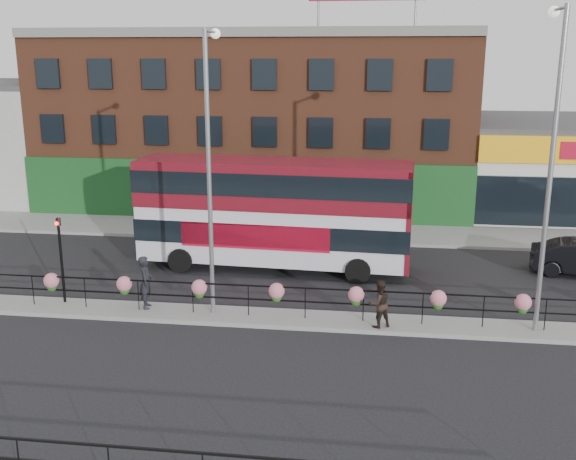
# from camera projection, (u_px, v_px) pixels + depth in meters

# --- Properties ---
(ground) EXTENTS (120.00, 120.00, 0.00)m
(ground) POSITION_uv_depth(u_px,v_px,m) (277.00, 320.00, 23.58)
(ground) COLOR black
(ground) RESTS_ON ground
(north_pavement) EXTENTS (60.00, 4.00, 0.15)m
(north_pavement) POSITION_uv_depth(u_px,v_px,m) (311.00, 231.00, 35.06)
(north_pavement) COLOR gray
(north_pavement) RESTS_ON ground
(median) EXTENTS (60.00, 1.60, 0.15)m
(median) POSITION_uv_depth(u_px,v_px,m) (277.00, 318.00, 23.56)
(median) COLOR gray
(median) RESTS_ON ground
(brick_building) EXTENTS (25.00, 12.21, 10.30)m
(brick_building) POSITION_uv_depth(u_px,v_px,m) (260.00, 119.00, 41.92)
(brick_building) COLOR brown
(brick_building) RESTS_ON ground
(median_railing) EXTENTS (30.04, 0.56, 1.23)m
(median_railing) POSITION_uv_depth(u_px,v_px,m) (277.00, 292.00, 23.31)
(median_railing) COLOR black
(median_railing) RESTS_ON median
(south_railing) EXTENTS (20.04, 0.05, 1.12)m
(south_railing) POSITION_uv_depth(u_px,v_px,m) (108.00, 458.00, 13.91)
(south_railing) COLOR black
(south_railing) RESTS_ON south_pavement
(double_decker_bus) EXTENTS (11.78, 3.42, 4.71)m
(double_decker_bus) POSITION_uv_depth(u_px,v_px,m) (274.00, 203.00, 28.60)
(double_decker_bus) COLOR silver
(double_decker_bus) RESTS_ON ground
(pedestrian_a) EXTENTS (0.89, 0.74, 1.93)m
(pedestrian_a) POSITION_uv_depth(u_px,v_px,m) (146.00, 282.00, 24.14)
(pedestrian_a) COLOR black
(pedestrian_a) RESTS_ON median
(pedestrian_b) EXTENTS (1.32, 1.29, 1.65)m
(pedestrian_b) POSITION_uv_depth(u_px,v_px,m) (379.00, 304.00, 22.47)
(pedestrian_b) COLOR black
(pedestrian_b) RESTS_ON median
(lamp_column_west) EXTENTS (0.35, 1.71, 9.74)m
(lamp_column_west) POSITION_uv_depth(u_px,v_px,m) (210.00, 150.00, 22.70)
(lamp_column_west) COLOR gray
(lamp_column_west) RESTS_ON median
(lamp_column_east) EXTENTS (0.37, 1.82, 10.37)m
(lamp_column_east) POSITION_uv_depth(u_px,v_px,m) (551.00, 145.00, 21.08)
(lamp_column_east) COLOR gray
(lamp_column_east) RESTS_ON median
(traffic_light_median) EXTENTS (0.15, 0.28, 3.65)m
(traffic_light_median) POSITION_uv_depth(u_px,v_px,m) (60.00, 242.00, 24.35)
(traffic_light_median) COLOR black
(traffic_light_median) RESTS_ON median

